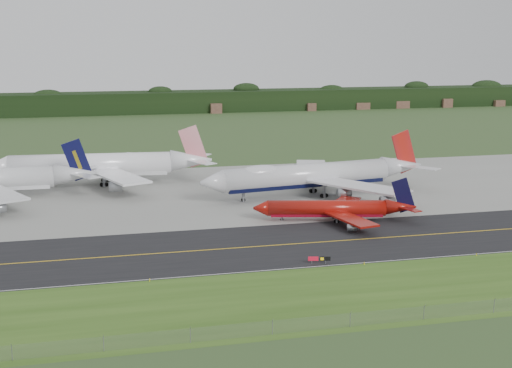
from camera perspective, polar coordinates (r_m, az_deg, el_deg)
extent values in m
plane|color=#344F25|center=(154.07, 3.19, -4.37)|extent=(600.00, 600.00, 0.00)
cube|color=#2F5318|center=(122.64, 7.97, -8.69)|extent=(400.00, 30.00, 0.01)
cube|color=black|center=(150.40, 3.63, -4.77)|extent=(400.00, 32.00, 0.02)
cube|color=gray|center=(201.97, -0.99, -0.51)|extent=(400.00, 78.00, 0.01)
cube|color=gold|center=(150.39, 3.63, -4.76)|extent=(400.00, 0.40, 0.00)
cube|color=silver|center=(136.34, 5.57, -6.53)|extent=(400.00, 0.25, 0.00)
plane|color=slate|center=(111.10, 10.48, -10.37)|extent=(320.00, 0.00, 320.00)
cylinder|color=slate|center=(111.10, 10.48, -10.37)|extent=(0.10, 0.10, 2.20)
cube|color=black|center=(420.52, -7.76, 6.51)|extent=(700.00, 24.00, 12.00)
cylinder|color=silver|center=(193.61, 4.03, 0.72)|extent=(48.46, 12.87, 6.11)
cube|color=black|center=(193.99, 4.02, 0.15)|extent=(45.86, 11.02, 2.14)
cone|color=silver|center=(183.63, -3.59, 0.13)|extent=(6.82, 6.90, 6.11)
cone|color=silver|center=(208.39, 11.58, 1.42)|extent=(13.43, 7.84, 6.11)
ellipsoid|color=silver|center=(187.91, 0.34, 0.94)|extent=(13.07, 6.90, 3.89)
cube|color=silver|center=(185.89, 8.17, -0.16)|extent=(22.15, 27.52, 0.52)
cube|color=silver|center=(209.43, 4.46, 1.24)|extent=(16.19, 28.55, 0.52)
cube|color=#B01C14|center=(208.09, 11.78, 2.55)|extent=(8.76, 1.73, 12.65)
cylinder|color=gray|center=(184.92, 7.05, -0.72)|extent=(3.66, 3.01, 2.56)
cylinder|color=gray|center=(207.60, 3.60, 0.70)|extent=(3.66, 3.01, 2.56)
cylinder|color=gray|center=(177.75, 10.45, -1.33)|extent=(3.66, 3.01, 2.56)
cylinder|color=gray|center=(220.43, 3.58, 1.33)|extent=(3.66, 3.01, 2.56)
cylinder|color=black|center=(187.62, -1.03, -1.28)|extent=(1.16, 0.65, 1.10)
cylinder|color=slate|center=(193.13, 5.47, -0.50)|extent=(0.97, 0.97, 4.08)
cylinder|color=black|center=(193.44, 5.47, -0.94)|extent=(1.17, 0.70, 1.10)
cylinder|color=slate|center=(198.99, 4.59, -0.13)|extent=(0.97, 0.97, 4.08)
cylinder|color=black|center=(199.29, 4.58, -0.55)|extent=(1.17, 0.70, 1.10)
cylinder|color=maroon|center=(168.63, 5.67, -1.93)|extent=(27.77, 10.07, 3.74)
cube|color=maroon|center=(168.91, 5.66, -2.33)|extent=(26.21, 8.84, 1.31)
cone|color=maroon|center=(167.75, 0.37, -1.95)|extent=(4.23, 4.44, 3.74)
cone|color=maroon|center=(171.24, 11.50, -1.80)|extent=(7.97, 5.34, 3.74)
cube|color=maroon|center=(161.92, 7.61, -2.78)|extent=(7.98, 16.09, 0.42)
cube|color=maroon|center=(176.76, 6.94, -1.55)|extent=(13.49, 15.17, 0.42)
cube|color=black|center=(170.72, 11.71, -0.88)|extent=(5.82, 1.66, 8.52)
cylinder|color=gray|center=(158.61, 7.68, -3.47)|extent=(2.35, 2.00, 1.57)
cylinder|color=gray|center=(180.52, 6.70, -1.60)|extent=(2.35, 2.00, 1.57)
cylinder|color=black|center=(168.53, 2.09, -2.84)|extent=(0.73, 0.45, 0.67)
cylinder|color=slate|center=(167.38, 6.48, -2.79)|extent=(0.63, 0.63, 1.93)
cylinder|color=black|center=(167.54, 6.47, -3.00)|extent=(0.73, 0.48, 0.67)
cylinder|color=slate|center=(171.35, 6.32, -2.45)|extent=(0.63, 0.63, 1.93)
cylinder|color=black|center=(171.50, 6.31, -2.65)|extent=(0.73, 0.48, 0.67)
cone|color=silver|center=(201.32, -14.25, 0.80)|extent=(11.51, 5.94, 5.84)
cube|color=silver|center=(215.36, -19.45, 0.78)|extent=(17.91, 26.88, 0.52)
cube|color=#0C0C35|center=(200.66, -14.12, 1.89)|extent=(8.18, 0.54, 11.78)
cylinder|color=gray|center=(225.98, -18.72, 0.90)|extent=(3.21, 2.48, 2.45)
cylinder|color=white|center=(214.38, -13.07, 1.53)|extent=(46.88, 10.34, 6.46)
cube|color=silver|center=(214.74, -13.04, 0.98)|extent=(44.43, 8.54, 2.26)
cone|color=white|center=(214.08, -5.20, 1.90)|extent=(12.77, 7.47, 6.46)
cube|color=white|center=(201.02, -11.00, 0.64)|extent=(17.07, 27.90, 0.58)
cube|color=white|center=(227.23, -10.77, 1.90)|extent=(20.53, 27.29, 0.58)
cube|color=red|center=(213.47, -5.03, 3.02)|extent=(8.92, 1.26, 12.84)
cylinder|color=gray|center=(195.13, -11.16, -0.22)|extent=(3.74, 3.00, 2.71)
cylinder|color=gray|center=(233.81, -10.80, 1.72)|extent=(3.74, 3.00, 2.71)
cylinder|color=black|center=(217.41, -17.65, -0.03)|extent=(1.20, 0.62, 1.16)
cylinder|color=slate|center=(211.35, -12.08, 0.34)|extent=(0.98, 0.98, 4.08)
cylinder|color=black|center=(211.64, -12.06, -0.05)|extent=(1.21, 0.68, 1.16)
cylinder|color=slate|center=(218.32, -11.98, 0.70)|extent=(0.98, 0.98, 4.08)
cylinder|color=black|center=(218.59, -11.97, 0.32)|extent=(1.21, 0.68, 1.16)
cylinder|color=slate|center=(137.22, 4.48, -6.26)|extent=(0.11, 0.11, 0.62)
cylinder|color=slate|center=(137.48, 5.60, -6.25)|extent=(0.11, 0.11, 0.62)
cube|color=maroon|center=(137.03, 4.60, -5.98)|extent=(1.94, 0.60, 0.80)
cube|color=black|center=(137.19, 5.31, -5.97)|extent=(0.90, 0.36, 0.80)
cube|color=black|center=(137.31, 5.75, -5.96)|extent=(1.08, 0.40, 0.80)
cylinder|color=yellow|center=(128.68, -8.51, -7.61)|extent=(0.16, 0.16, 0.50)
cylinder|color=yellow|center=(137.94, 8.65, -6.29)|extent=(0.16, 0.16, 0.50)
cylinder|color=yellow|center=(148.33, 17.23, -5.41)|extent=(0.16, 0.16, 0.50)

